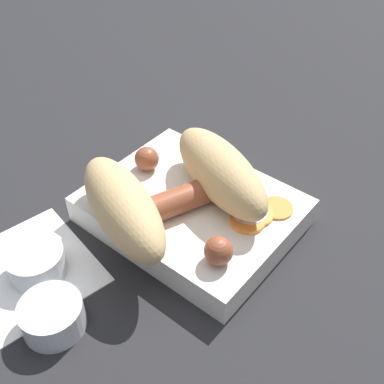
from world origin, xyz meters
name	(u,v)px	position (x,y,z in m)	size (l,w,h in m)	color
ground_plane	(192,221)	(0.00, 0.00, 0.00)	(3.00, 3.00, 0.00)	#232326
food_tray	(192,210)	(0.00, 0.00, 0.02)	(0.20, 0.16, 0.03)	silver
bread_roll	(174,188)	(0.00, 0.02, 0.06)	(0.19, 0.20, 0.06)	tan
sausage	(179,200)	(0.00, 0.02, 0.04)	(0.16, 0.15, 0.03)	brown
pickled_veggies	(254,214)	(-0.06, -0.02, 0.03)	(0.06, 0.08, 0.01)	orange
napkin	(23,273)	(0.08, 0.16, 0.00)	(0.15, 0.15, 0.00)	white
condiment_cup_near	(37,264)	(0.07, 0.15, 0.01)	(0.05, 0.05, 0.03)	silver
condiment_cup_far	(53,317)	(0.01, 0.17, 0.01)	(0.05, 0.05, 0.03)	silver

